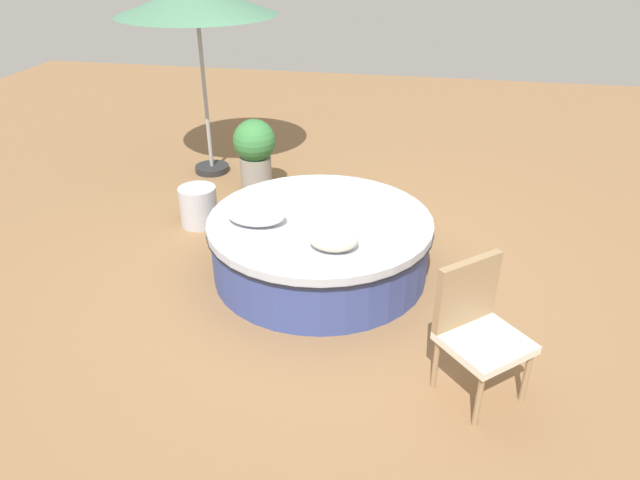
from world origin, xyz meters
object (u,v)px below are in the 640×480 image
patio_chair (476,321)px  side_table (199,206)px  round_bed (320,245)px  planter (255,152)px  throw_pillow_0 (256,214)px  throw_pillow_1 (333,239)px  patio_umbrella (196,2)px

patio_chair → side_table: size_ratio=2.27×
round_bed → planter: 2.01m
throw_pillow_0 → patio_chair: (-1.86, 1.09, -0.10)m
throw_pillow_1 → patio_umbrella: (2.08, -2.71, 1.43)m
throw_pillow_0 → side_table: size_ratio=1.23×
patio_umbrella → throw_pillow_1: bearing=127.5°
throw_pillow_1 → side_table: size_ratio=0.95×
throw_pillow_1 → patio_umbrella: 3.71m
throw_pillow_0 → patio_umbrella: patio_umbrella is taller
patio_chair → patio_umbrella: (3.20, -3.49, 1.53)m
throw_pillow_1 → patio_chair: size_ratio=0.42×
throw_pillow_1 → side_table: 2.14m
planter → side_table: (0.37, 0.95, -0.30)m
throw_pillow_0 → patio_chair: bearing=149.5°
patio_umbrella → planter: bearing=145.9°
patio_umbrella → planter: size_ratio=2.53×
round_bed → side_table: (1.48, -0.72, -0.08)m
round_bed → throw_pillow_1: size_ratio=5.02×
throw_pillow_1 → side_table: bearing=-36.5°
throw_pillow_0 → planter: planter is taller
throw_pillow_0 → throw_pillow_1: 0.81m
planter → round_bed: bearing=123.6°
planter → side_table: planter is taller
round_bed → patio_chair: size_ratio=2.10×
planter → throw_pillow_1: bearing=121.0°
round_bed → planter: size_ratio=2.27×
throw_pillow_0 → side_table: (0.94, -0.93, -0.44)m
planter → side_table: bearing=68.6°
throw_pillow_0 → throw_pillow_1: throw_pillow_1 is taller
throw_pillow_1 → throw_pillow_0: bearing=-23.3°
patio_umbrella → side_table: size_ratio=5.31×
patio_chair → planter: bearing=-92.2°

